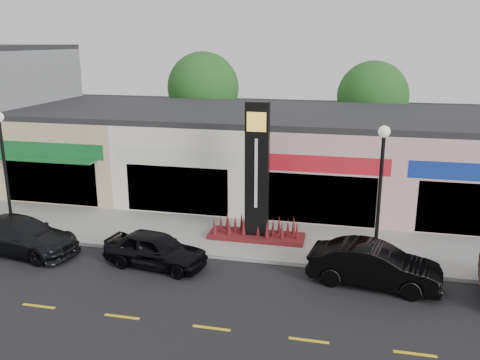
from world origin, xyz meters
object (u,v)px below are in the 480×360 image
Objects in this scene: lamp_east_near at (380,183)px; car_black_conv at (374,265)px; car_dark_sedan at (21,236)px; pylon_sign at (257,192)px; car_black_sedan at (155,249)px; lamp_west_near at (4,161)px.

lamp_east_near reaches higher than car_black_conv.
pylon_sign is at bearing -62.77° from car_dark_sedan.
pylon_sign is 1.46× the size of car_black_sedan.
lamp_east_near is at bearing -70.31° from car_black_sedan.
lamp_east_near is at bearing 6.09° from car_black_conv.
pylon_sign reaches higher than lamp_east_near.
lamp_west_near and lamp_east_near have the same top height.
lamp_west_near is at bearing 52.60° from car_dark_sedan.
pylon_sign is 5.01m from car_black_sedan.
car_dark_sedan is (1.66, -1.65, -2.74)m from lamp_west_near.
car_dark_sedan reaches higher than car_black_sedan.
lamp_west_near reaches higher than car_dark_sedan.
pylon_sign reaches higher than car_dark_sedan.
car_black_conv is at bearing -32.17° from pylon_sign.
pylon_sign reaches higher than car_black_conv.
car_black_conv is (4.94, -3.10, -1.51)m from pylon_sign.
car_dark_sedan is at bearing 99.70° from car_black_conv.
car_black_conv is at bearing -92.63° from lamp_east_near.
pylon_sign is at bearing 8.77° from lamp_west_near.
lamp_west_near is at bearing 180.00° from lamp_east_near.
lamp_west_near is 8.28m from car_black_sedan.
pylon_sign is 10.04m from car_dark_sedan.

